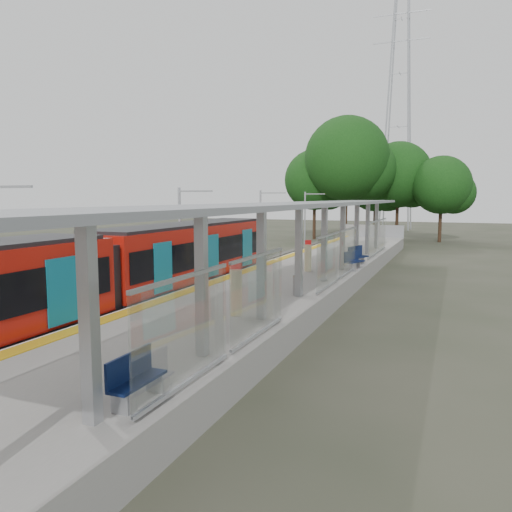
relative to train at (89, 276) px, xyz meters
The scene contains 15 objects.
trackbed 10.60m from the train, 90.00° to the left, with size 3.00×70.00×0.24m, color #59544C.
platform 11.46m from the train, 66.65° to the left, with size 6.00×50.00×1.00m, color gray.
tactile_strip 10.66m from the train, 79.41° to the left, with size 0.60×50.00×0.02m, color gold.
end_fence 35.66m from the train, 82.75° to the left, with size 6.00×0.10×1.20m, color #9EA0A5.
train is the anchor object (origin of this frame).
canopy 9.25m from the train, 47.27° to the left, with size 3.27×38.00×3.66m.
pylon 65.74m from the train, 86.84° to the left, with size 8.00×4.00×38.00m, color #9EA0A5, non-canonical shape.
tree_cluster 43.47m from the train, 86.56° to the left, with size 20.40×13.07×13.69m.
catenary_masts 9.62m from the train, 100.32° to the left, with size 2.08×48.16×5.40m.
bench_near 9.37m from the train, 44.69° to the right, with size 0.42×1.39×0.95m.
bench_mid 14.31m from the train, 60.17° to the left, with size 0.91×1.54×1.01m.
bench_far 15.80m from the train, 63.76° to the left, with size 0.95×1.71×1.12m.
info_pillar_near 5.58m from the train, ahead, with size 0.40×0.40×1.79m.
info_pillar_far 12.08m from the train, 65.59° to the left, with size 0.37×0.37×1.65m.
litter_bin 7.93m from the train, 35.79° to the left, with size 0.40×0.40×0.82m, color #9EA0A5.
Camera 1 is at (7.70, -4.57, 4.88)m, focal length 35.00 mm.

